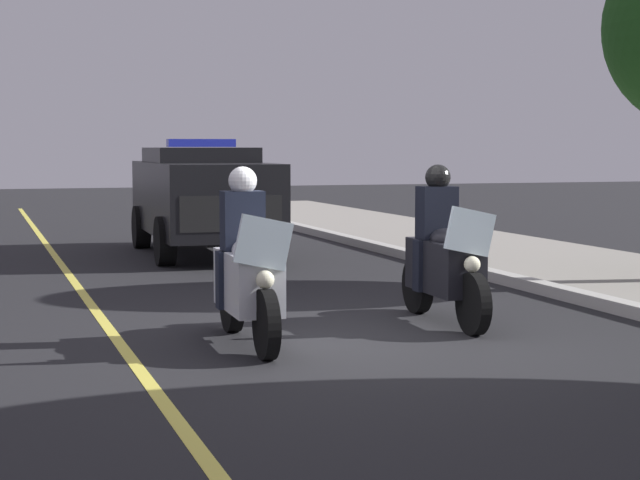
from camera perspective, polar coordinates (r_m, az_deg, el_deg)
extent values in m
plane|color=black|center=(10.41, 1.89, -5.45)|extent=(80.00, 80.00, 0.00)
cube|color=#E0D14C|center=(9.87, -10.54, -6.09)|extent=(48.00, 0.12, 0.01)
cylinder|color=black|center=(9.37, -2.96, -4.65)|extent=(0.64, 0.14, 0.64)
cylinder|color=black|center=(10.81, -4.86, -3.34)|extent=(0.64, 0.16, 0.64)
cube|color=silver|center=(10.03, -3.96, -2.27)|extent=(1.21, 0.47, 0.56)
ellipsoid|color=silver|center=(9.94, -3.91, -0.59)|extent=(0.57, 0.34, 0.24)
cube|color=silver|center=(9.37, -3.13, -0.14)|extent=(0.08, 0.56, 0.53)
sphere|color=#F9F4CC|center=(9.35, -3.03, -2.19)|extent=(0.17, 0.17, 0.17)
sphere|color=red|center=(9.47, -4.25, -0.52)|extent=(0.09, 0.09, 0.09)
sphere|color=#1933F2|center=(9.54, -2.37, -0.47)|extent=(0.09, 0.09, 0.09)
cube|color=black|center=(10.20, -4.27, 1.01)|extent=(0.29, 0.41, 0.60)
cube|color=black|center=(10.24, -3.08, -2.12)|extent=(0.18, 0.14, 0.56)
cube|color=black|center=(10.15, -5.28, -2.19)|extent=(0.18, 0.14, 0.56)
sphere|color=white|center=(10.15, -4.26, 3.25)|extent=(0.28, 0.28, 0.28)
cylinder|color=black|center=(10.68, 8.40, -3.49)|extent=(0.64, 0.14, 0.64)
cylinder|color=black|center=(12.04, 5.36, -2.48)|extent=(0.64, 0.16, 0.64)
cube|color=black|center=(11.30, 6.85, -1.46)|extent=(1.21, 0.47, 0.56)
ellipsoid|color=black|center=(11.23, 6.96, 0.03)|extent=(0.57, 0.34, 0.24)
cube|color=silver|center=(10.69, 8.22, 0.46)|extent=(0.08, 0.56, 0.53)
sphere|color=#F9F4CC|center=(10.67, 8.33, -1.33)|extent=(0.17, 0.17, 0.17)
sphere|color=red|center=(10.75, 7.15, 0.12)|extent=(0.09, 0.09, 0.09)
sphere|color=#1933F2|center=(10.88, 8.69, 0.17)|extent=(0.09, 0.09, 0.09)
cube|color=black|center=(11.46, 6.42, 1.44)|extent=(0.29, 0.41, 0.60)
cube|color=black|center=(11.54, 7.42, -1.34)|extent=(0.18, 0.14, 0.56)
cube|color=black|center=(11.38, 5.58, -1.41)|extent=(0.18, 0.14, 0.56)
sphere|color=black|center=(11.42, 6.48, 3.44)|extent=(0.28, 0.28, 0.28)
cube|color=black|center=(18.54, -6.44, 2.33)|extent=(4.95, 2.03, 1.24)
cube|color=black|center=(18.81, -6.63, 4.51)|extent=(2.45, 1.81, 0.36)
cube|color=#2633D8|center=(18.61, -6.53, 5.30)|extent=(0.31, 1.21, 0.14)
cube|color=black|center=(16.19, -4.91, 1.45)|extent=(0.16, 1.62, 0.56)
cylinder|color=black|center=(17.26, -2.56, 0.09)|extent=(0.81, 0.30, 0.80)
cylinder|color=black|center=(16.91, -8.48, -0.06)|extent=(0.81, 0.30, 0.80)
cylinder|color=black|center=(20.27, -4.71, 0.83)|extent=(0.81, 0.30, 0.80)
cylinder|color=black|center=(19.97, -9.76, 0.71)|extent=(0.81, 0.30, 0.80)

